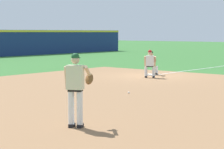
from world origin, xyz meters
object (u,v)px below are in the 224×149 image
Objects in this scene: first_baseman at (151,62)px; baserunner at (150,63)px; pitcher at (76,85)px; first_base_bag at (151,75)px; baseball at (129,93)px.

first_baseman is 1.66m from baserunner.
pitcher is 12.26m from baserunner.
baserunner reaches higher than first_baseman.
first_baseman reaches higher than first_base_bag.
baseball is 6.28m from pitcher.
baserunner is (10.98, 5.45, -0.27)m from pitcher.
first_base_bag is 7.13m from baseball.
baseball is 0.06× the size of first_baseman.
baseball is 0.04× the size of pitcher.
baserunner is at bearing 26.40° from pitcher.
baseball is at bearing -152.74° from baserunner.
pitcher is at bearing -154.44° from baseball.
baseball is 0.05× the size of baserunner.
first_base_bag is at bearing -148.81° from first_baseman.
first_base_bag is 5.14× the size of baseball.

